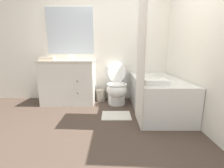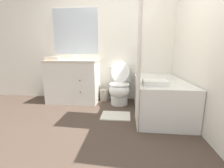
{
  "view_description": "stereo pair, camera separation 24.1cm",
  "coord_description": "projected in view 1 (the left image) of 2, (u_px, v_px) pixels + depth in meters",
  "views": [
    {
      "loc": [
        0.1,
        -1.62,
        1.02
      ],
      "look_at": [
        0.1,
        0.74,
        0.52
      ],
      "focal_mm": 24.0,
      "sensor_mm": 36.0,
      "label": 1
    },
    {
      "loc": [
        0.34,
        -1.61,
        1.02
      ],
      "look_at": [
        0.1,
        0.74,
        0.52
      ],
      "focal_mm": 24.0,
      "sensor_mm": 36.0,
      "label": 2
    }
  ],
  "objects": [
    {
      "name": "hand_towel_folded",
      "position": [
        47.0,
        59.0,
        2.79
      ],
      "size": [
        0.28,
        0.13,
        0.07
      ],
      "color": "beige",
      "rests_on": "vanity_cabinet"
    },
    {
      "name": "wall_right",
      "position": [
        189.0,
        37.0,
        2.34
      ],
      "size": [
        0.05,
        2.64,
        2.5
      ],
      "color": "white",
      "rests_on": "ground_plane"
    },
    {
      "name": "ground_plane",
      "position": [
        104.0,
        139.0,
        1.8
      ],
      "size": [
        14.0,
        14.0,
        0.0
      ],
      "primitive_type": "plane",
      "color": "#47382D"
    },
    {
      "name": "wall_back",
      "position": [
        107.0,
        41.0,
        3.16
      ],
      "size": [
        8.0,
        0.06,
        2.5
      ],
      "color": "white",
      "rests_on": "ground_plane"
    },
    {
      "name": "tissue_box",
      "position": [
        71.0,
        58.0,
        2.94
      ],
      "size": [
        0.12,
        0.13,
        0.11
      ],
      "color": "white",
      "rests_on": "vanity_cabinet"
    },
    {
      "name": "wastebasket",
      "position": [
        101.0,
        95.0,
        3.21
      ],
      "size": [
        0.21,
        0.21,
        0.25
      ],
      "color": "gray",
      "rests_on": "ground_plane"
    },
    {
      "name": "shower_curtain",
      "position": [
        141.0,
        52.0,
        2.02
      ],
      "size": [
        0.02,
        0.53,
        2.04
      ],
      "color": "silver",
      "rests_on": "ground_plane"
    },
    {
      "name": "toilet",
      "position": [
        117.0,
        87.0,
        2.99
      ],
      "size": [
        0.42,
        0.64,
        0.84
      ],
      "color": "white",
      "rests_on": "ground_plane"
    },
    {
      "name": "bath_mat",
      "position": [
        116.0,
        115.0,
        2.44
      ],
      "size": [
        0.47,
        0.35,
        0.02
      ],
      "color": "silver",
      "rests_on": "ground_plane"
    },
    {
      "name": "bath_towel_folded",
      "position": [
        156.0,
        82.0,
        2.14
      ],
      "size": [
        0.33,
        0.25,
        0.07
      ],
      "color": "white",
      "rests_on": "bathtub"
    },
    {
      "name": "sink_faucet",
      "position": [
        71.0,
        58.0,
        3.13
      ],
      "size": [
        0.14,
        0.12,
        0.12
      ],
      "color": "silver",
      "rests_on": "vanity_cabinet"
    },
    {
      "name": "bathtub",
      "position": [
        157.0,
        95.0,
        2.63
      ],
      "size": [
        0.77,
        1.44,
        0.58
      ],
      "color": "white",
      "rests_on": "ground_plane"
    },
    {
      "name": "vanity_cabinet",
      "position": [
        69.0,
        81.0,
        3.03
      ],
      "size": [
        1.04,
        0.6,
        0.87
      ],
      "color": "silver",
      "rests_on": "ground_plane"
    }
  ]
}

